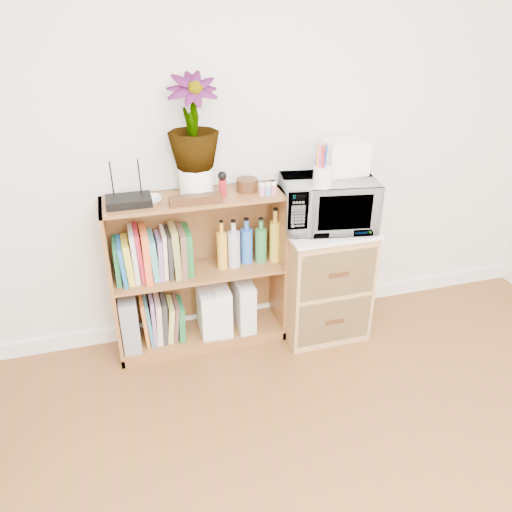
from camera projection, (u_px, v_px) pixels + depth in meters
name	position (u px, v px, depth m)	size (l,w,h in m)	color
skirting_board	(250.00, 312.00, 3.31)	(4.00, 0.02, 0.10)	white
bookshelf	(199.00, 273.00, 2.91)	(1.00, 0.30, 0.95)	brown
wicker_unit	(322.00, 280.00, 3.09)	(0.50, 0.45, 0.70)	#9E7542
microwave	(328.00, 203.00, 2.84)	(0.52, 0.35, 0.29)	silver
pen_cup	(322.00, 177.00, 2.63)	(0.10, 0.10, 0.11)	white
small_appliance	(344.00, 157.00, 2.83)	(0.24, 0.20, 0.19)	white
router	(129.00, 201.00, 2.58)	(0.23, 0.16, 0.04)	black
white_bowl	(149.00, 200.00, 2.60)	(0.13, 0.13, 0.03)	white
plant_pot	(196.00, 182.00, 2.67)	(0.18, 0.18, 0.15)	white
potted_plant	(193.00, 122.00, 2.53)	(0.27, 0.27, 0.48)	#38772F
trinket_box	(195.00, 200.00, 2.59)	(0.27, 0.07, 0.04)	#361A0E
kokeshi_doll	(223.00, 188.00, 2.67)	(0.04, 0.04, 0.09)	maroon
wooden_bowl	(247.00, 185.00, 2.75)	(0.12, 0.12, 0.07)	#331D0D
paint_jars	(268.00, 191.00, 2.70)	(0.10, 0.04, 0.05)	pink
file_box	(129.00, 319.00, 2.91)	(0.10, 0.26, 0.33)	gray
magazine_holder_left	(206.00, 311.00, 3.03)	(0.09, 0.23, 0.29)	white
magazine_holder_mid	(221.00, 307.00, 3.05)	(0.10, 0.24, 0.30)	white
magazine_holder_right	(243.00, 303.00, 3.08)	(0.10, 0.25, 0.32)	silver
cookbooks	(154.00, 255.00, 2.77)	(0.43, 0.20, 0.30)	#1E733E
liquor_bottles	(253.00, 241.00, 2.91)	(0.45, 0.07, 0.32)	gold
lower_books	(162.00, 319.00, 2.98)	(0.25, 0.19, 0.30)	#CB6623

